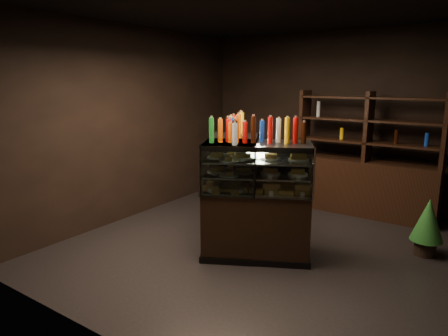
{
  "coord_description": "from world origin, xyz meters",
  "views": [
    {
      "loc": [
        2.24,
        -4.43,
        2.15
      ],
      "look_at": [
        -0.5,
        -0.4,
        1.09
      ],
      "focal_mm": 32.0,
      "sensor_mm": 36.0,
      "label": 1
    }
  ],
  "objects": [
    {
      "name": "back_shelving",
      "position": [
        0.6,
        2.05,
        0.61
      ],
      "size": [
        2.23,
        0.45,
        2.0
      ],
      "rotation": [
        0.0,
        0.0,
        -0.01
      ],
      "color": "black",
      "rests_on": "ground"
    },
    {
      "name": "room_shell",
      "position": [
        0.0,
        0.0,
        1.94
      ],
      "size": [
        5.02,
        5.02,
        3.01
      ],
      "color": "black",
      "rests_on": "ground"
    },
    {
      "name": "display_case",
      "position": [
        -0.29,
        -0.25,
        0.48
      ],
      "size": [
        1.77,
        1.48,
        1.44
      ],
      "rotation": [
        0.0,
        0.0,
        -0.32
      ],
      "color": "black",
      "rests_on": "ground"
    },
    {
      "name": "bottles_top",
      "position": [
        -0.29,
        -0.25,
        1.58
      ],
      "size": [
        1.22,
        1.02,
        0.3
      ],
      "color": "silver",
      "rests_on": "display_case"
    },
    {
      "name": "food_display",
      "position": [
        -0.29,
        -0.26,
        1.08
      ],
      "size": [
        1.39,
        1.16,
        0.44
      ],
      "color": "#C19545",
      "rests_on": "display_case"
    },
    {
      "name": "potted_conifer",
      "position": [
        1.7,
        0.89,
        0.48
      ],
      "size": [
        0.39,
        0.39,
        0.83
      ],
      "rotation": [
        0.0,
        0.0,
        0.15
      ],
      "color": "black",
      "rests_on": "ground"
    },
    {
      "name": "ground",
      "position": [
        0.0,
        0.0,
        0.0
      ],
      "size": [
        5.0,
        5.0,
        0.0
      ],
      "primitive_type": "plane",
      "color": "black",
      "rests_on": "ground"
    }
  ]
}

